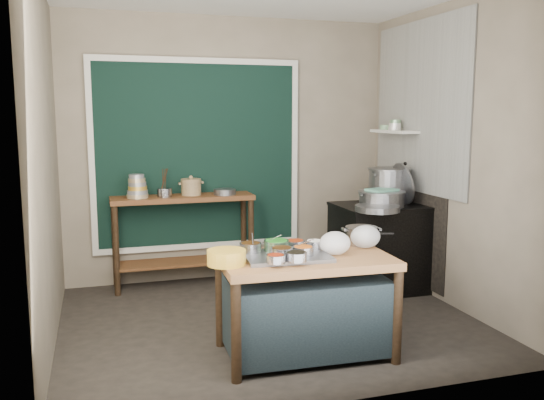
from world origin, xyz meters
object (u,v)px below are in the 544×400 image
object	(u,v)px
back_counter	(184,241)
utensil_cup	(165,193)
prep_table	(305,306)
stock_pot	(389,185)
stove_block	(381,249)
ceramic_crock	(191,188)
saucepan	(361,235)
yellow_basin	(226,257)
steamer	(382,199)
condiment_tray	(287,256)

from	to	relation	value
back_counter	utensil_cup	world-z (taller)	utensil_cup
prep_table	stock_pot	bearing A→B (deg)	47.10
stove_block	stock_pot	xyz separation A→B (m)	(0.14, 0.13, 0.63)
ceramic_crock	stock_pot	world-z (taller)	stock_pot
prep_table	saucepan	bearing A→B (deg)	26.34
back_counter	saucepan	size ratio (longest dim) A/B	5.55
utensil_cup	ceramic_crock	xyz separation A→B (m)	(0.28, 0.05, 0.03)
prep_table	stock_pot	world-z (taller)	stock_pot
back_counter	ceramic_crock	size ratio (longest dim) A/B	6.57
stove_block	yellow_basin	size ratio (longest dim) A/B	3.34
saucepan	stock_pot	world-z (taller)	stock_pot
yellow_basin	saucepan	world-z (taller)	saucepan
stove_block	saucepan	size ratio (longest dim) A/B	3.45
prep_table	steamer	bearing A→B (deg)	46.44
yellow_basin	ceramic_crock	xyz separation A→B (m)	(0.10, 2.10, 0.22)
stove_block	saucepan	bearing A→B (deg)	-125.05
prep_table	saucepan	xyz separation A→B (m)	(0.56, 0.25, 0.45)
yellow_basin	stock_pot	world-z (taller)	stock_pot
yellow_basin	stock_pot	size ratio (longest dim) A/B	0.60
back_counter	yellow_basin	distance (m)	2.11
condiment_tray	utensil_cup	bearing A→B (deg)	107.81
saucepan	utensil_cup	bearing A→B (deg)	143.02
condiment_tray	steamer	xyz separation A→B (m)	(1.38, 1.20, 0.19)
saucepan	stock_pot	size ratio (longest dim) A/B	0.58
back_counter	ceramic_crock	xyz separation A→B (m)	(0.09, 0.02, 0.55)
back_counter	saucepan	distance (m)	2.15
saucepan	utensil_cup	distance (m)	2.21
prep_table	condiment_tray	size ratio (longest dim) A/B	2.06
steamer	ceramic_crock	bearing A→B (deg)	154.04
prep_table	utensil_cup	distance (m)	2.23
prep_table	ceramic_crock	world-z (taller)	ceramic_crock
stove_block	yellow_basin	bearing A→B (deg)	-144.62
utensil_cup	steamer	bearing A→B (deg)	-21.44
yellow_basin	utensil_cup	bearing A→B (deg)	95.13
yellow_basin	saucepan	bearing A→B (deg)	14.51
back_counter	steamer	size ratio (longest dim) A/B	3.06
yellow_basin	utensil_cup	xyz separation A→B (m)	(-0.18, 2.04, 0.19)
utensil_cup	ceramic_crock	bearing A→B (deg)	11.01
back_counter	stove_block	bearing A→B (deg)	-21.02
stock_pot	condiment_tray	bearing A→B (deg)	-138.09
yellow_basin	steamer	bearing A→B (deg)	34.17
stock_pot	prep_table	bearing A→B (deg)	-135.27
yellow_basin	steamer	distance (m)	2.23
back_counter	stove_block	world-z (taller)	back_counter
stove_block	utensil_cup	world-z (taller)	utensil_cup
back_counter	steamer	xyz separation A→B (m)	(1.84, -0.83, 0.48)
condiment_tray	ceramic_crock	size ratio (longest dim) A/B	2.75
condiment_tray	stock_pot	xyz separation A→B (m)	(1.59, 1.42, 0.29)
saucepan	steamer	size ratio (longest dim) A/B	0.55
stock_pot	steamer	bearing A→B (deg)	-131.52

